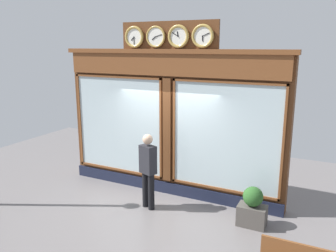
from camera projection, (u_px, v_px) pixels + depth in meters
name	position (u px, v px, depth m)	size (l,w,h in m)	color
shop_facade	(170.00, 121.00, 8.08)	(5.58, 0.42, 4.05)	#5B3319
pedestrian	(148.00, 168.00, 7.40)	(0.41, 0.33, 1.69)	black
planter_box	(252.00, 216.00, 6.81)	(0.56, 0.36, 0.42)	#4C4742
planter_shrub	(253.00, 197.00, 6.72)	(0.40, 0.40, 0.40)	#285623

